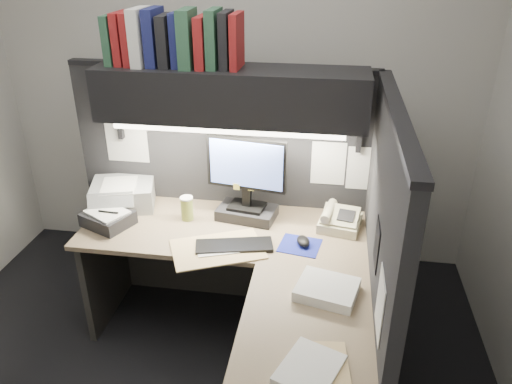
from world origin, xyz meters
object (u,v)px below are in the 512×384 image
monitor (247,187)px  notebook_stack (108,219)px  telephone (340,220)px  coffee_cup (187,209)px  desk (263,335)px  printer (123,194)px  keyboard (234,246)px  overhead_shelf (231,94)px

monitor → notebook_stack: size_ratio=1.95×
telephone → coffee_cup: coffee_cup is taller
desk → monitor: size_ratio=3.20×
monitor → printer: 0.84m
telephone → notebook_stack: telephone is taller
keyboard → telephone: telephone is taller
keyboard → printer: 0.90m
desk → printer: size_ratio=4.37×
overhead_shelf → printer: (-0.73, 0.00, -0.69)m
overhead_shelf → keyboard: (0.08, -0.39, -0.76)m
coffee_cup → notebook_stack: bearing=-162.8°
desk → monitor: monitor is taller
coffee_cup → printer: size_ratio=0.36×
desk → overhead_shelf: bearing=111.8°
coffee_cup → telephone: bearing=2.5°
desk → coffee_cup: size_ratio=12.05×
monitor → notebook_stack: 0.86m
monitor → keyboard: (-0.01, -0.35, -0.20)m
keyboard → monitor: bearing=74.4°
coffee_cup → notebook_stack: 0.48m
desk → telephone: telephone is taller
overhead_shelf → printer: size_ratio=3.98×
telephone → notebook_stack: bearing=-162.1°
telephone → printer: (-1.40, 0.08, 0.03)m
monitor → keyboard: 0.40m
desk → overhead_shelf: 1.33m
telephone → notebook_stack: size_ratio=0.90×
desk → coffee_cup: (-0.57, 0.64, 0.36)m
desk → telephone: (0.37, 0.68, 0.34)m
coffee_cup → desk: bearing=-48.2°
keyboard → overhead_shelf: bearing=88.3°
monitor → printer: size_ratio=1.36×
desk → notebook_stack: 1.18m
keyboard → printer: bearing=140.6°
desk → keyboard: (-0.22, 0.36, 0.30)m
keyboard → telephone: 0.67m
overhead_shelf → monitor: size_ratio=2.92×
printer → desk: bearing=-52.3°
monitor → notebook_stack: monitor is taller
desk → telephone: size_ratio=6.92×
keyboard → notebook_stack: size_ratio=1.59×
keyboard → telephone: (0.59, 0.32, 0.04)m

